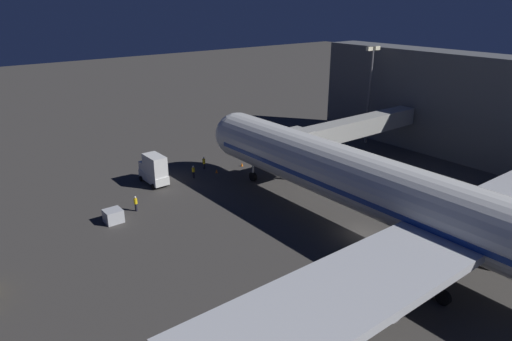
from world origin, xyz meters
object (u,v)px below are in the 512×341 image
Objects in this scene: jet_bridge at (346,130)px; ground_crew_near_nose_gear at (204,162)px; traffic_cone_nose_starboard at (217,171)px; apron_floodlight_mast at (370,88)px; ground_crew_by_belt_loader at (136,203)px; traffic_cone_nose_port at (242,164)px; baggage_container_mid_row at (113,216)px; airliner_at_gate at (457,218)px; ground_crew_marshaller_fwd at (193,171)px; catering_truck at (154,169)px.

ground_crew_near_nose_gear is at bearing -36.20° from jet_bridge.
jet_bridge is 18.99m from traffic_cone_nose_starboard.
apron_floodlight_mast is 30.04m from ground_crew_near_nose_gear.
ground_crew_by_belt_loader reaches higher than traffic_cone_nose_port.
ground_crew_by_belt_loader is at bearing 1.55° from apron_floodlight_mast.
airliner_at_gate is at bearing 124.58° from baggage_container_mid_row.
ground_crew_marshaller_fwd is 3.23× the size of traffic_cone_nose_starboard.
baggage_container_mid_row is at bearing 25.93° from ground_crew_near_nose_gear.
catering_truck is at bearing -8.15° from apron_floodlight_mast.
catering_truck is at bearing -15.77° from ground_crew_marshaller_fwd.
apron_floodlight_mast is at bearing -177.20° from baggage_container_mid_row.
ground_crew_by_belt_loader is 3.36× the size of traffic_cone_nose_port.
traffic_cone_nose_port is at bearing -8.52° from apron_floodlight_mast.
baggage_container_mid_row is at bearing -6.50° from jet_bridge.
ground_crew_near_nose_gear is at bearing -77.03° from traffic_cone_nose_starboard.
traffic_cone_nose_starboard is (-14.07, -4.62, -0.75)m from ground_crew_by_belt_loader.
catering_truck is (36.32, -5.20, -7.32)m from apron_floodlight_mast.
airliner_at_gate is 37.96× the size of ground_crew_by_belt_loader.
traffic_cone_nose_port is (-7.94, 0.28, -0.70)m from ground_crew_marshaller_fwd.
apron_floodlight_mast is 8.91× the size of ground_crew_marshaller_fwd.
ground_crew_by_belt_loader is (13.52, 7.02, 0.03)m from ground_crew_near_nose_gear.
ground_crew_marshaller_fwd is at bearing 35.39° from ground_crew_near_nose_gear.
airliner_at_gate is 27.82m from jet_bridge.
catering_truck is (10.82, -35.50, -3.56)m from airliner_at_gate.
jet_bridge is at bearing 153.14° from ground_crew_marshaller_fwd.
traffic_cone_nose_port and traffic_cone_nose_starboard have the same top height.
catering_truck is 8.15m from ground_crew_near_nose_gear.
apron_floodlight_mast is 8.52× the size of baggage_container_mid_row.
ground_crew_near_nose_gear is at bearing -152.56° from ground_crew_by_belt_loader.
catering_truck is 2.84× the size of ground_crew_marshaller_fwd.
jet_bridge reaches higher than baggage_container_mid_row.
ground_crew_by_belt_loader is 19.06m from traffic_cone_nose_port.
ground_crew_near_nose_gear reaches higher than traffic_cone_nose_starboard.
ground_crew_marshaller_fwd is 7.98m from traffic_cone_nose_port.
traffic_cone_nose_starboard is (4.40, 0.00, 0.00)m from traffic_cone_nose_port.
catering_truck is at bearing -24.68° from jet_bridge.
apron_floodlight_mast is 42.60m from ground_crew_by_belt_loader.
baggage_container_mid_row reaches higher than traffic_cone_nose_port.
ground_crew_near_nose_gear reaches higher than baggage_container_mid_row.
ground_crew_by_belt_loader is (16.27, -29.18, -4.53)m from airliner_at_gate.
catering_truck reaches higher than traffic_cone_nose_starboard.
ground_crew_marshaller_fwd is at bearing -156.39° from baggage_container_mid_row.
ground_crew_near_nose_gear is at bearing -11.78° from apron_floodlight_mast.
catering_truck reaches higher than baggage_container_mid_row.
airliner_at_gate is 2.77× the size of jet_bridge.
traffic_cone_nose_starboard is at bearing -7.18° from apron_floodlight_mast.
jet_bridge is 33.36m from baggage_container_mid_row.
traffic_cone_nose_starboard is (-0.55, 2.40, -0.71)m from ground_crew_near_nose_gear.
jet_bridge is 46.05× the size of traffic_cone_nose_starboard.
airliner_at_gate is 34.28m from traffic_cone_nose_port.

